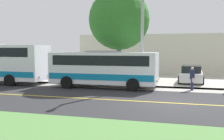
{
  "coord_description": "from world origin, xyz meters",
  "views": [
    {
      "loc": [
        14.59,
        1.09,
        2.94
      ],
      "look_at": [
        -3.5,
        -3.96,
        1.4
      ],
      "focal_mm": 43.65,
      "sensor_mm": 36.0,
      "label": 1
    }
  ],
  "objects_px": {
    "street_light_pole": "(142,31)",
    "parked_car_near": "(191,74)",
    "commercial_building": "(165,53)",
    "shuttle_bus_front": "(104,67)",
    "tree_curbside": "(119,20)",
    "pedestrian_with_bags": "(192,78)"
  },
  "relations": [
    {
      "from": "pedestrian_with_bags",
      "to": "tree_curbside",
      "type": "xyz_separation_m",
      "value": [
        -2.47,
        -5.86,
        4.38
      ]
    },
    {
      "from": "pedestrian_with_bags",
      "to": "street_light_pole",
      "type": "relative_size",
      "value": 0.22
    },
    {
      "from": "shuttle_bus_front",
      "to": "pedestrian_with_bags",
      "type": "xyz_separation_m",
      "value": [
        -0.44,
        6.28,
        -0.64
      ]
    },
    {
      "from": "parked_car_near",
      "to": "tree_curbside",
      "type": "bearing_deg",
      "value": -70.94
    },
    {
      "from": "parked_car_near",
      "to": "tree_curbside",
      "type": "xyz_separation_m",
      "value": [
        2.02,
        -5.84,
        4.56
      ]
    },
    {
      "from": "parked_car_near",
      "to": "commercial_building",
      "type": "height_order",
      "value": "commercial_building"
    },
    {
      "from": "shuttle_bus_front",
      "to": "commercial_building",
      "type": "height_order",
      "value": "commercial_building"
    },
    {
      "from": "tree_curbside",
      "to": "parked_car_near",
      "type": "bearing_deg",
      "value": 109.06
    },
    {
      "from": "street_light_pole",
      "to": "commercial_building",
      "type": "distance_m",
      "value": 16.64
    },
    {
      "from": "shuttle_bus_front",
      "to": "pedestrian_with_bags",
      "type": "bearing_deg",
      "value": 93.99
    },
    {
      "from": "parked_car_near",
      "to": "commercial_building",
      "type": "relative_size",
      "value": 0.22
    },
    {
      "from": "pedestrian_with_bags",
      "to": "shuttle_bus_front",
      "type": "bearing_deg",
      "value": -86.01
    },
    {
      "from": "commercial_building",
      "to": "street_light_pole",
      "type": "bearing_deg",
      "value": -1.29
    },
    {
      "from": "shuttle_bus_front",
      "to": "parked_car_near",
      "type": "relative_size",
      "value": 1.79
    },
    {
      "from": "shuttle_bus_front",
      "to": "tree_curbside",
      "type": "distance_m",
      "value": 4.75
    },
    {
      "from": "pedestrian_with_bags",
      "to": "commercial_building",
      "type": "relative_size",
      "value": 0.08
    },
    {
      "from": "commercial_building",
      "to": "shuttle_bus_front",
      "type": "bearing_deg",
      "value": -10.49
    },
    {
      "from": "tree_curbside",
      "to": "pedestrian_with_bags",
      "type": "bearing_deg",
      "value": 67.17
    },
    {
      "from": "parked_car_near",
      "to": "commercial_building",
      "type": "xyz_separation_m",
      "value": [
        -11.98,
        -3.14,
        1.56
      ]
    },
    {
      "from": "street_light_pole",
      "to": "parked_car_near",
      "type": "distance_m",
      "value": 6.72
    },
    {
      "from": "street_light_pole",
      "to": "parked_car_near",
      "type": "height_order",
      "value": "street_light_pole"
    },
    {
      "from": "shuttle_bus_front",
      "to": "pedestrian_with_bags",
      "type": "relative_size",
      "value": 4.89
    }
  ]
}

